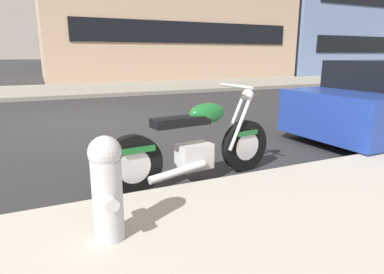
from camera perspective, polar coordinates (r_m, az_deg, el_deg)
name	(u,v)px	position (r m, az deg, el deg)	size (l,w,h in m)	color
ground_plane	(91,122)	(7.89, -16.97, 2.44)	(260.00, 260.00, 0.00)	#28282B
sidewalk_far_curb	(294,81)	(19.66, 17.09, 9.15)	(120.00, 5.00, 0.14)	gray
parking_stall_stripe	(137,179)	(4.17, -9.40, -7.06)	(0.12, 2.20, 0.01)	silver
parked_motorcycle	(196,146)	(3.92, 0.69, -1.54)	(2.21, 0.64, 1.13)	black
fire_hydrant	(107,186)	(2.51, -14.40, -8.13)	(0.24, 0.36, 0.79)	#B7B7BC
townhouse_mid_block	(332,13)	(32.61, 22.82, 19.05)	(16.00, 10.97, 10.02)	#6B84B2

